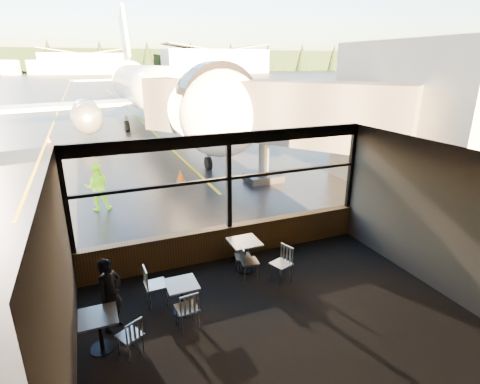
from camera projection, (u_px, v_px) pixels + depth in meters
ground_plane at (92, 80)px, 115.42m from camera, size 520.00×520.00×0.00m
carpet_floor at (280, 319)px, 7.97m from camera, size 8.00×6.00×0.01m
ceiling at (286, 160)px, 6.82m from camera, size 8.00×6.00×0.04m
wall_left at (61, 290)px, 5.96m from camera, size 0.04×6.00×3.50m
wall_right at (432, 216)px, 8.84m from camera, size 0.04×6.00×3.50m
wall_back at (395, 347)px, 4.78m from camera, size 8.00×0.04×3.50m
window_sill at (229, 242)px, 10.45m from camera, size 8.00×0.28×0.90m
window_header at (228, 139)px, 9.49m from camera, size 8.00×0.18×0.30m
mullion_left at (66, 202)px, 8.46m from camera, size 0.12×0.12×2.60m
mullion_centre at (229, 182)px, 9.87m from camera, size 0.12×0.12×2.60m
mullion_right at (351, 167)px, 11.29m from camera, size 0.12×0.12×2.60m
window_transom at (229, 178)px, 9.84m from camera, size 8.00×0.10×0.08m
airliner at (154, 57)px, 27.96m from camera, size 30.96×36.92×11.13m
jet_bridge at (262, 127)px, 15.85m from camera, size 9.65×11.80×5.15m
cafe_table_near at (244, 255)px, 9.77m from camera, size 0.76×0.76×0.83m
cafe_table_mid at (182, 298)px, 8.10m from camera, size 0.66×0.66×0.72m
cafe_table_left at (100, 333)px, 7.03m from camera, size 0.69×0.69×0.76m
chair_near_e at (281, 264)px, 9.24m from camera, size 0.64×0.64×0.93m
chair_near_w at (249, 262)px, 9.41m from camera, size 0.53×0.53×0.88m
chair_near_n at (243, 257)px, 9.69m from camera, size 0.54×0.54×0.83m
chair_mid_s at (187, 309)px, 7.61m from camera, size 0.53×0.53×0.90m
chair_mid_w at (156, 285)px, 8.35m from camera, size 0.55×0.55×0.96m
chair_left_s at (130, 336)px, 6.91m from camera, size 0.61×0.61×0.83m
passenger at (110, 295)px, 7.47m from camera, size 0.68×0.67×1.59m
ground_crew at (97, 187)px, 13.65m from camera, size 0.89×0.71×1.77m
cone_nose at (180, 176)px, 17.08m from camera, size 0.39×0.39×0.55m
cone_wing at (48, 139)px, 25.57m from camera, size 0.33×0.33×0.46m
terminal_annex at (434, 118)px, 15.38m from camera, size 5.00×7.00×6.00m
hangar_mid at (85, 63)px, 170.56m from camera, size 38.00×15.00×10.00m
hangar_right at (215, 60)px, 185.65m from camera, size 50.00×20.00×12.00m
fuel_tank_a at (10, 68)px, 157.83m from camera, size 8.00×8.00×6.00m
fuel_tank_b at (37, 67)px, 161.42m from camera, size 8.00×8.00×6.00m
fuel_tank_c at (62, 67)px, 165.01m from camera, size 8.00×8.00×6.00m
treeline at (84, 60)px, 192.07m from camera, size 360.00×3.00×12.00m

